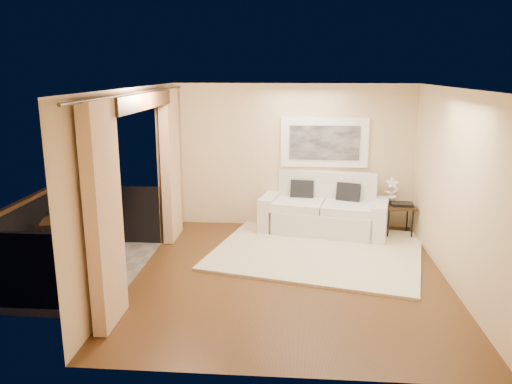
# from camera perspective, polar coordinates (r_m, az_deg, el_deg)

# --- Properties ---
(floor) EXTENTS (5.00, 5.00, 0.00)m
(floor) POSITION_cam_1_polar(r_m,az_deg,el_deg) (7.44, 3.89, -9.51)
(floor) COLOR #513217
(floor) RESTS_ON ground
(room_shell) EXTENTS (5.00, 6.40, 5.00)m
(room_shell) POSITION_cam_1_polar(r_m,az_deg,el_deg) (7.18, -13.29, 10.09)
(room_shell) COLOR white
(room_shell) RESTS_ON ground
(balcony) EXTENTS (1.81, 2.60, 1.17)m
(balcony) POSITION_cam_1_polar(r_m,az_deg,el_deg) (8.09, -20.38, -7.07)
(balcony) COLOR #605B56
(balcony) RESTS_ON ground
(curtains) EXTENTS (0.16, 4.80, 2.64)m
(curtains) POSITION_cam_1_polar(r_m,az_deg,el_deg) (7.34, -12.63, 0.84)
(curtains) COLOR #D4AD82
(curtains) RESTS_ON ground
(artwork) EXTENTS (1.62, 0.07, 0.92)m
(artwork) POSITION_cam_1_polar(r_m,az_deg,el_deg) (9.41, 7.82, 5.61)
(artwork) COLOR white
(artwork) RESTS_ON room_shell
(rug) EXTENTS (3.85, 3.55, 0.04)m
(rug) POSITION_cam_1_polar(r_m,az_deg,el_deg) (8.42, 7.09, -6.58)
(rug) COLOR beige
(rug) RESTS_ON floor
(sofa) EXTENTS (2.41, 1.42, 1.09)m
(sofa) POSITION_cam_1_polar(r_m,az_deg,el_deg) (9.31, 7.80, -2.26)
(sofa) COLOR silver
(sofa) RESTS_ON floor
(side_table) EXTENTS (0.59, 0.59, 0.57)m
(side_table) POSITION_cam_1_polar(r_m,az_deg,el_deg) (9.35, 16.01, -1.80)
(side_table) COLOR black
(side_table) RESTS_ON floor
(tray) EXTENTS (0.40, 0.31, 0.05)m
(tray) POSITION_cam_1_polar(r_m,az_deg,el_deg) (9.33, 16.33, -1.34)
(tray) COLOR black
(tray) RESTS_ON side_table
(orchid) EXTENTS (0.26, 0.19, 0.47)m
(orchid) POSITION_cam_1_polar(r_m,az_deg,el_deg) (9.41, 15.31, 0.17)
(orchid) COLOR white
(orchid) RESTS_ON side_table
(bistro_table) EXTENTS (0.87, 0.87, 0.82)m
(bistro_table) POSITION_cam_1_polar(r_m,az_deg,el_deg) (7.90, -20.67, -3.30)
(bistro_table) COLOR black
(bistro_table) RESTS_ON balcony
(balcony_chair_far) EXTENTS (0.54, 0.55, 1.01)m
(balcony_chair_far) POSITION_cam_1_polar(r_m,az_deg,el_deg) (8.65, -16.57, -2.58)
(balcony_chair_far) COLOR black
(balcony_chair_far) RESTS_ON balcony
(balcony_chair_near) EXTENTS (0.46, 0.46, 1.03)m
(balcony_chair_near) POSITION_cam_1_polar(r_m,az_deg,el_deg) (7.07, -18.74, -6.29)
(balcony_chair_near) COLOR black
(balcony_chair_near) RESTS_ON balcony
(ice_bucket) EXTENTS (0.18, 0.18, 0.20)m
(ice_bucket) POSITION_cam_1_polar(r_m,az_deg,el_deg) (8.03, -21.47, -1.75)
(ice_bucket) COLOR white
(ice_bucket) RESTS_ON bistro_table
(candle) EXTENTS (0.06, 0.06, 0.07)m
(candle) POSITION_cam_1_polar(r_m,az_deg,el_deg) (7.96, -19.96, -2.24)
(candle) COLOR red
(candle) RESTS_ON bistro_table
(vase) EXTENTS (0.04, 0.04, 0.18)m
(vase) POSITION_cam_1_polar(r_m,az_deg,el_deg) (7.69, -21.53, -2.49)
(vase) COLOR white
(vase) RESTS_ON bistro_table
(glass_a) EXTENTS (0.06, 0.06, 0.12)m
(glass_a) POSITION_cam_1_polar(r_m,az_deg,el_deg) (7.76, -20.07, -2.46)
(glass_a) COLOR silver
(glass_a) RESTS_ON bistro_table
(glass_b) EXTENTS (0.06, 0.06, 0.12)m
(glass_b) POSITION_cam_1_polar(r_m,az_deg,el_deg) (7.77, -19.75, -2.40)
(glass_b) COLOR silver
(glass_b) RESTS_ON bistro_table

